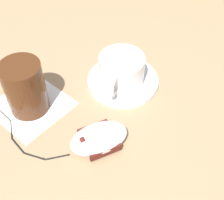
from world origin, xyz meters
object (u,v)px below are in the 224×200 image
(coffee_cup, at_px, (121,70))
(computer_mouse, at_px, (99,138))
(saucer, at_px, (123,81))
(drinking_glass, at_px, (25,88))

(coffee_cup, relative_size, computer_mouse, 0.96)
(saucer, height_order, drinking_glass, drinking_glass)
(coffee_cup, height_order, computer_mouse, coffee_cup)
(computer_mouse, xyz_separation_m, drinking_glass, (-0.00, 0.16, 0.04))
(saucer, xyz_separation_m, computer_mouse, (-0.15, -0.04, 0.01))
(saucer, relative_size, computer_mouse, 1.20)
(coffee_cup, xyz_separation_m, drinking_glass, (-0.15, 0.12, 0.01))
(computer_mouse, distance_m, drinking_glass, 0.16)
(coffee_cup, bearing_deg, drinking_glass, 141.52)
(drinking_glass, bearing_deg, saucer, -37.32)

